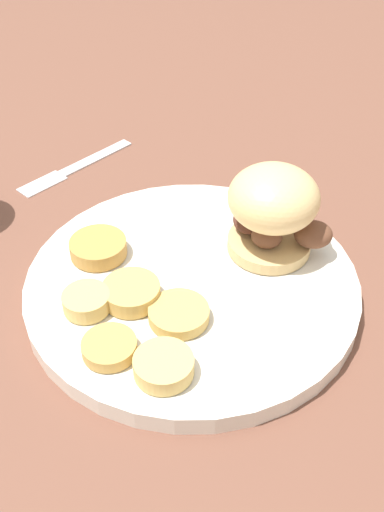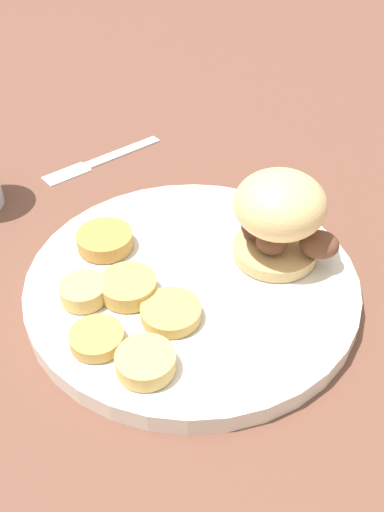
% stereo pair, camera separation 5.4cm
% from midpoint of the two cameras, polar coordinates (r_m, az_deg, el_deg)
% --- Properties ---
extents(ground_plane, '(4.00, 4.00, 0.00)m').
position_cam_midpoint_polar(ground_plane, '(0.57, -2.71, -3.59)').
color(ground_plane, brown).
extents(dinner_plate, '(0.31, 0.31, 0.02)m').
position_cam_midpoint_polar(dinner_plate, '(0.56, -2.75, -2.76)').
color(dinner_plate, white).
rests_on(dinner_plate, ground_plane).
extents(sandwich, '(0.10, 0.10, 0.09)m').
position_cam_midpoint_polar(sandwich, '(0.56, 4.90, 4.43)').
color(sandwich, tan).
rests_on(sandwich, dinner_plate).
extents(potato_round_0, '(0.05, 0.05, 0.01)m').
position_cam_midpoint_polar(potato_round_0, '(0.51, -4.28, -5.65)').
color(potato_round_0, tan).
rests_on(potato_round_0, dinner_plate).
extents(potato_round_1, '(0.05, 0.05, 0.01)m').
position_cam_midpoint_polar(potato_round_1, '(0.50, -11.01, -8.68)').
color(potato_round_1, tan).
rests_on(potato_round_1, dinner_plate).
extents(potato_round_2, '(0.05, 0.05, 0.02)m').
position_cam_midpoint_polar(potato_round_2, '(0.47, -6.02, -10.53)').
color(potato_round_2, '#DBB766').
rests_on(potato_round_2, dinner_plate).
extents(potato_round_3, '(0.05, 0.05, 0.02)m').
position_cam_midpoint_polar(potato_round_3, '(0.53, -8.73, -3.52)').
color(potato_round_3, tan).
rests_on(potato_round_3, dinner_plate).
extents(potato_round_4, '(0.04, 0.04, 0.02)m').
position_cam_midpoint_polar(potato_round_4, '(0.53, -12.90, -4.37)').
color(potato_round_4, '#DBB766').
rests_on(potato_round_4, dinner_plate).
extents(potato_round_5, '(0.05, 0.05, 0.02)m').
position_cam_midpoint_polar(potato_round_5, '(0.58, -11.53, 0.68)').
color(potato_round_5, '#BC8942').
rests_on(potato_round_5, dinner_plate).
extents(fork, '(0.07, 0.16, 0.00)m').
position_cam_midpoint_polar(fork, '(0.76, -13.04, 8.21)').
color(fork, silver).
rests_on(fork, ground_plane).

